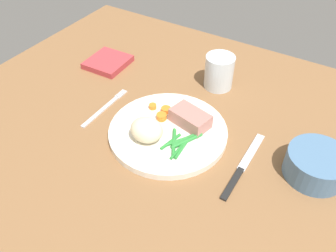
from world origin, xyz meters
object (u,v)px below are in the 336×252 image
Objects in this scene: dinner_plate at (168,132)px; napkin at (108,62)px; meat_portion at (191,119)px; fork at (105,108)px; knife at (243,166)px; salad_bowl at (317,163)px; water_glass at (219,74)px.

dinner_plate is 33.91cm from napkin.
meat_portion reaches higher than dinner_plate.
knife is at bearing -3.00° from fork.
meat_portion is at bearing 8.65° from fork.
dinner_plate is 2.19× the size of salad_bowl.
knife is 2.32× the size of water_glass.
napkin is (-48.25, 16.13, 0.65)cm from knife.
dinner_plate is 6.07cm from meat_portion.
fork is 0.81× the size of knife.
meat_portion is at bearing 49.40° from dinner_plate.
water_glass is 0.79× the size of napkin.
meat_portion is 0.54× the size of fork.
napkin is (-61.05, 10.35, -2.29)cm from salad_bowl.
fork is at bearing -53.73° from napkin.
napkin reaches higher than knife.
knife is (14.66, -4.50, -3.06)cm from meat_portion.
meat_portion reaches higher than knife.
salad_bowl is (12.80, 5.78, 2.94)cm from knife.
water_glass reaches higher than dinner_plate.
salad_bowl is 61.97cm from napkin.
knife is at bearing -17.06° from meat_portion.
napkin is at bearing 170.38° from salad_bowl.
water_glass is (-2.13, 18.78, 0.58)cm from meat_portion.
dinner_plate is at bearing -169.97° from salad_bowl.
salad_bowl is at bearing 10.03° from dinner_plate.
meat_portion is at bearing -177.33° from salad_bowl.
water_glass is at bearing 86.31° from dinner_plate.
knife is at bearing -54.19° from water_glass.
napkin is (-33.59, 11.63, -2.41)cm from meat_portion.
meat_portion reaches higher than napkin.
dinner_plate is 2.39× the size of napkin.
napkin is at bearing 160.90° from meat_portion.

